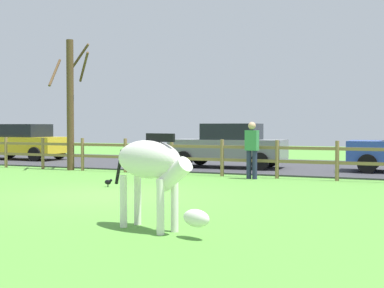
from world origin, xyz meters
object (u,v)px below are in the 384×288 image
object	(u,v)px
bare_tree	(70,101)
parked_car_grey	(229,145)
crow_on_grass	(108,182)
visitor_near_fence	(252,147)
parked_car_yellow	(22,142)
zebra	(152,167)

from	to	relation	value
bare_tree	parked_car_grey	size ratio (longest dim) A/B	1.10
bare_tree	crow_on_grass	xyz separation A→B (m)	(3.91, -3.73, -2.25)
bare_tree	crow_on_grass	distance (m)	5.85
bare_tree	parked_car_grey	world-z (taller)	bare_tree
visitor_near_fence	parked_car_yellow	bearing A→B (deg)	162.53
zebra	bare_tree	bearing A→B (deg)	132.70
bare_tree	parked_car_grey	xyz separation A→B (m)	(4.86, 2.63, -1.53)
crow_on_grass	visitor_near_fence	bearing A→B (deg)	50.72
crow_on_grass	parked_car_grey	size ratio (longest dim) A/B	0.05
bare_tree	zebra	size ratio (longest dim) A/B	2.40
parked_car_grey	parked_car_yellow	xyz separation A→B (m)	(-9.87, 0.61, 0.00)
crow_on_grass	parked_car_grey	world-z (taller)	parked_car_grey
crow_on_grass	parked_car_yellow	xyz separation A→B (m)	(-8.91, 6.98, 0.72)
zebra	visitor_near_fence	xyz separation A→B (m)	(-0.81, 7.63, -0.02)
parked_car_grey	bare_tree	bearing A→B (deg)	-151.61
crow_on_grass	parked_car_grey	bearing A→B (deg)	81.47
parked_car_grey	visitor_near_fence	size ratio (longest dim) A/B	2.49
zebra	parked_car_grey	size ratio (longest dim) A/B	0.46
zebra	visitor_near_fence	bearing A→B (deg)	96.02
zebra	parked_car_yellow	xyz separation A→B (m)	(-12.43, 11.29, -0.08)
crow_on_grass	parked_car_yellow	world-z (taller)	parked_car_yellow
parked_car_grey	visitor_near_fence	bearing A→B (deg)	-60.00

